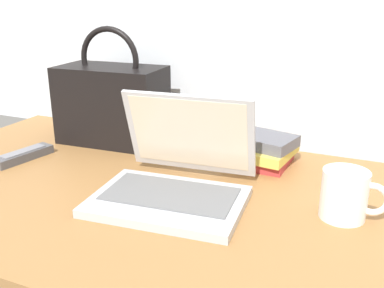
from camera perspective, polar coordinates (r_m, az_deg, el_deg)
The scene contains 6 objects.
desk at distance 0.95m, azimuth 1.63°, elevation -7.97°, with size 1.60×0.76×0.03m.
laptop at distance 0.94m, azimuth -2.12°, elevation -4.22°, with size 0.33×0.31×0.21m.
coffee_mug at distance 0.90m, azimuth 19.40°, elevation -6.18°, with size 0.13×0.09×0.10m.
remote_control_near at distance 1.23m, azimuth -21.11°, elevation -1.38°, with size 0.07×0.17×0.02m.
handbag at distance 1.28m, azimuth -10.37°, elevation 5.29°, with size 0.31×0.18×0.33m.
book_stack at distance 1.13m, azimuth 8.73°, elevation -0.66°, with size 0.19×0.18×0.08m.
Camera 1 is at (0.32, -0.78, 0.45)m, focal length 40.96 mm.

